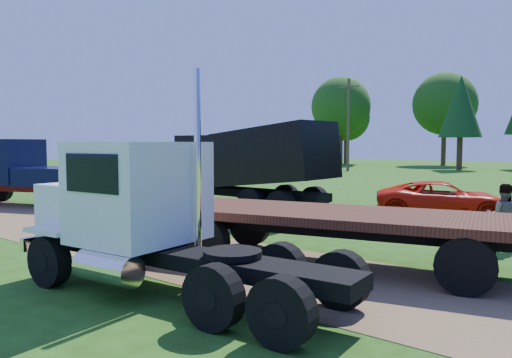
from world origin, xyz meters
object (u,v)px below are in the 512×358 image
Objects in this scene: navy_truck at (22,171)px; orange_pickup at (443,200)px; flatbed_trailer at (337,224)px; white_semi_tractor at (142,215)px; black_dump_truck at (244,164)px; spectator_a at (114,237)px.

orange_pickup is at bearing 5.48° from navy_truck.
navy_truck is 0.75× the size of flatbed_trailer.
white_semi_tractor is at bearing -39.49° from navy_truck.
flatbed_trailer is (7.23, -5.24, -1.00)m from black_dump_truck.
black_dump_truck is 10.02m from spectator_a.
flatbed_trailer is (16.51, -0.82, -0.54)m from navy_truck.
navy_truck is at bearing 163.23° from flatbed_trailer.
black_dump_truck is 1.20× the size of navy_truck.
navy_truck is 1.42× the size of orange_pickup.
white_semi_tractor is 0.77× the size of flatbed_trailer.
white_semi_tractor is 4.08× the size of spectator_a.
navy_truck is 14.24m from spectator_a.
navy_truck is at bearing 122.15° from spectator_a.
orange_pickup is (15.92, 8.11, -0.83)m from navy_truck.
white_semi_tractor is 0.85× the size of black_dump_truck.
flatbed_trailer is 5.33× the size of spectator_a.
navy_truck reaches higher than orange_pickup.
black_dump_truck is 0.90× the size of flatbed_trailer.
white_semi_tractor reaches higher than navy_truck.
spectator_a is at bearing -64.91° from black_dump_truck.
white_semi_tractor is at bearing -42.87° from spectator_a.
navy_truck reaches higher than flatbed_trailer.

